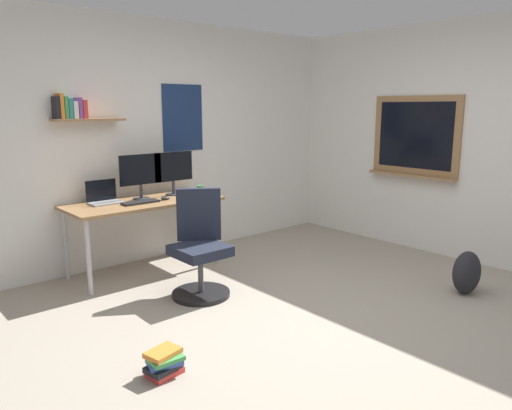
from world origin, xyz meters
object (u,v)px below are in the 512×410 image
at_px(desk, 144,208).
at_px(monitor_secondary, 173,170).
at_px(monitor_primary, 141,173).
at_px(coffee_mug, 201,190).
at_px(backpack, 467,273).
at_px(computer_mouse, 165,198).
at_px(book_stack_on_floor, 164,363).
at_px(keyboard, 141,202).
at_px(laptop, 104,198).
at_px(office_chair, 200,250).

distance_m(desk, monitor_secondary, 0.55).
bearing_deg(desk, monitor_primary, 70.66).
height_order(coffee_mug, backpack, coffee_mug).
bearing_deg(coffee_mug, monitor_secondary, 149.69).
distance_m(monitor_primary, monitor_secondary, 0.39).
bearing_deg(computer_mouse, book_stack_on_floor, -121.44).
bearing_deg(book_stack_on_floor, desk, 64.53).
bearing_deg(keyboard, laptop, 138.05).
distance_m(monitor_primary, coffee_mug, 0.69).
distance_m(monitor_secondary, coffee_mug, 0.36).
relative_size(monitor_primary, coffee_mug, 5.04).
xyz_separation_m(desk, monitor_secondary, (0.42, 0.11, 0.34)).
bearing_deg(backpack, computer_mouse, 125.29).
height_order(office_chair, coffee_mug, office_chair).
height_order(coffee_mug, book_stack_on_floor, coffee_mug).
height_order(laptop, monitor_secondary, monitor_secondary).
distance_m(laptop, coffee_mug, 1.04).
relative_size(office_chair, book_stack_on_floor, 3.81).
relative_size(desk, laptop, 4.98).
xyz_separation_m(office_chair, book_stack_on_floor, (-0.96, -0.99, -0.33)).
height_order(backpack, book_stack_on_floor, backpack).
distance_m(office_chair, laptop, 1.19).
height_order(desk, book_stack_on_floor, desk).
bearing_deg(keyboard, monitor_primary, 59.25).
bearing_deg(office_chair, monitor_primary, 91.52).
height_order(computer_mouse, backpack, computer_mouse).
height_order(keyboard, book_stack_on_floor, keyboard).
bearing_deg(desk, computer_mouse, -22.68).
relative_size(monitor_primary, monitor_secondary, 1.00).
relative_size(keyboard, backpack, 0.94).
relative_size(laptop, backpack, 0.78).
distance_m(monitor_primary, backpack, 3.28).
xyz_separation_m(monitor_secondary, backpack, (1.47, -2.58, -0.81)).
distance_m(office_chair, monitor_secondary, 1.22).
bearing_deg(monitor_primary, keyboard, -120.75).
bearing_deg(backpack, monitor_secondary, 119.62).
bearing_deg(monitor_secondary, laptop, 176.43).
bearing_deg(backpack, office_chair, 139.14).
bearing_deg(computer_mouse, laptop, 156.18).
distance_m(keyboard, book_stack_on_floor, 2.09).
bearing_deg(desk, book_stack_on_floor, -115.47).
bearing_deg(backpack, coffee_mug, 116.60).
bearing_deg(monitor_secondary, computer_mouse, -138.75).
relative_size(office_chair, coffee_mug, 10.33).
bearing_deg(desk, laptop, 155.52).
height_order(laptop, computer_mouse, laptop).
bearing_deg(book_stack_on_floor, keyboard, 65.49).
relative_size(desk, keyboard, 4.18).
relative_size(laptop, keyboard, 0.84).
relative_size(monitor_primary, backpack, 1.17).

